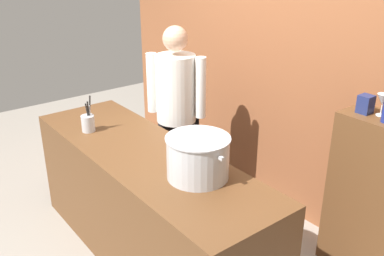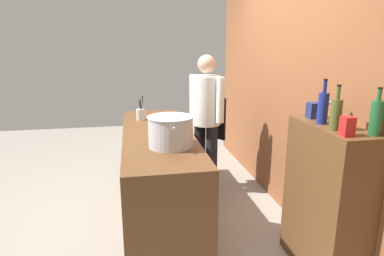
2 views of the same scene
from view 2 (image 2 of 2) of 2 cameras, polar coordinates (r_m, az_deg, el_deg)
ground_plane at (r=3.75m, az=-5.64°, el=-14.07°), size 8.00×8.00×0.00m
brick_back_panel at (r=3.69m, az=16.23°, el=9.41°), size 4.40×0.10×3.00m
prep_counter at (r=3.56m, az=-5.82°, el=-7.70°), size 2.29×0.70×0.90m
bar_cabinet at (r=2.81m, az=22.01°, el=-11.63°), size 0.76×0.32×1.21m
chef at (r=3.96m, az=2.48°, el=2.42°), size 0.46×0.41×1.66m
stockpot_large at (r=2.90m, az=-3.72°, el=-0.61°), size 0.46×0.41×0.27m
utensil_crock at (r=3.97m, az=-8.83°, el=2.40°), size 0.10×0.10×0.29m
wine_bottle_olive at (r=2.45m, az=23.58°, el=2.31°), size 0.07×0.07×0.31m
wine_bottle_green at (r=2.42m, az=29.17°, el=1.65°), size 0.08×0.08×0.31m
wine_bottle_cobalt at (r=2.61m, az=21.65°, el=3.36°), size 0.08×0.08×0.33m
wine_glass_short at (r=2.72m, az=22.01°, el=3.40°), size 0.08×0.08×0.15m
spice_tin_red at (r=2.33m, az=25.21°, el=0.26°), size 0.07×0.07×0.13m
spice_tin_navy at (r=2.79m, az=20.22°, el=2.87°), size 0.09×0.09×0.12m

